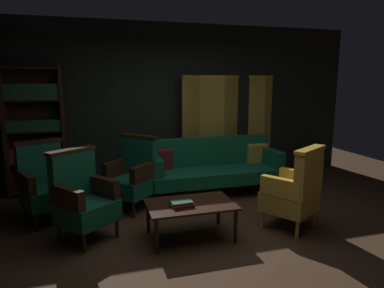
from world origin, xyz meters
name	(u,v)px	position (x,y,z in m)	size (l,w,h in m)	color
ground_plane	(211,233)	(0.00, 0.00, 0.00)	(10.00, 10.00, 0.00)	#3D2819
back_wall	(166,103)	(0.00, 2.45, 1.40)	(7.20, 0.10, 2.80)	black
folding_screen	(232,124)	(1.27, 2.36, 0.99)	(2.12, 0.40, 1.90)	#B29338
bookshelf	(36,127)	(-2.15, 2.19, 1.09)	(0.90, 0.32, 2.05)	black
velvet_couch	(213,165)	(0.55, 1.45, 0.45)	(2.12, 0.78, 0.88)	black
coffee_table	(190,207)	(-0.27, -0.04, 0.37)	(1.00, 0.64, 0.42)	black
armchair_gilt_accent	(295,190)	(1.02, -0.16, 0.49)	(0.80, 0.79, 1.04)	gold
armchair_wing_left	(45,183)	(-1.93, 1.02, 0.49)	(0.77, 0.76, 1.04)	black
armchair_wing_right	(133,175)	(-0.78, 1.12, 0.49)	(0.82, 0.82, 1.04)	black
armchair_wing_far	(83,197)	(-1.45, 0.31, 0.49)	(0.81, 0.81, 1.04)	black
book_red_leather	(182,205)	(-0.39, -0.11, 0.44)	(0.25, 0.17, 0.04)	maroon
book_green_cloth	(182,202)	(-0.39, -0.11, 0.47)	(0.24, 0.14, 0.03)	#1E4C28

